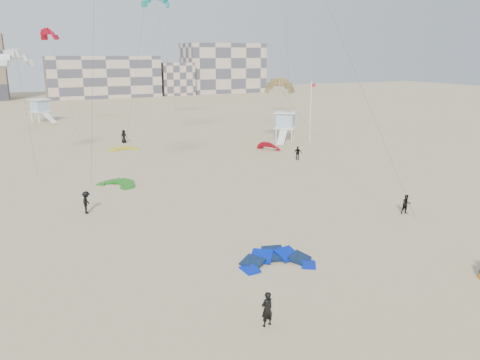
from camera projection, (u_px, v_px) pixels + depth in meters
name	position (u px, v px, depth m)	size (l,w,h in m)	color
ground	(304.00, 303.00, 23.80)	(320.00, 320.00, 0.00)	tan
kite_ground_blue	(277.00, 264.00, 28.16)	(4.39, 4.48, 1.17)	#0012DE
kite_ground_green	(117.00, 185.00, 45.31)	(3.71, 3.90, 0.68)	#187B17
kite_ground_red_far	(269.00, 150.00, 62.29)	(3.21, 2.76, 1.91)	#B20526
kite_ground_yellow	(124.00, 150.00, 62.24)	(3.54, 3.72, 0.41)	#E3F50F
kitesurfer_main	(267.00, 309.00, 21.57)	(0.63, 0.41, 1.72)	black
kitesurfer_b	(406.00, 204.00, 36.98)	(0.76, 0.59, 1.56)	black
kitesurfer_c	(86.00, 202.00, 37.03)	(1.18, 0.68, 1.82)	black
kitesurfer_d	(298.00, 153.00, 56.07)	(0.97, 0.40, 1.65)	black
kitesurfer_e	(124.00, 136.00, 66.96)	(0.91, 0.60, 1.87)	black
kitesurfer_f	(290.00, 120.00, 84.23)	(1.73, 0.55, 1.87)	black
kite_fly_grey	(16.00, 60.00, 48.87)	(4.77, 10.00, 12.20)	silver
kite_fly_olive	(279.00, 87.00, 63.45)	(5.66, 8.96, 8.44)	olive
kite_fly_teal_b	(156.00, 2.00, 75.42)	(4.57, 6.25, 20.82)	#159484
kite_fly_red	(49.00, 35.00, 72.45)	(4.76, 8.79, 15.68)	#B20526
lifeguard_tower_near	(285.00, 126.00, 68.34)	(4.24, 6.39, 4.25)	white
lifeguard_tower_far	(40.00, 111.00, 87.38)	(4.17, 6.47, 4.31)	white
flagpole	(311.00, 111.00, 66.21)	(0.71, 0.11, 8.68)	white
condo_mid	(103.00, 76.00, 140.59)	(32.00, 16.00, 12.00)	#C0A78D
condo_east	(223.00, 68.00, 157.81)	(26.00, 14.00, 16.00)	#C0A78D
condo_fill_right	(175.00, 79.00, 147.88)	(10.00, 10.00, 10.00)	#C0A78D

